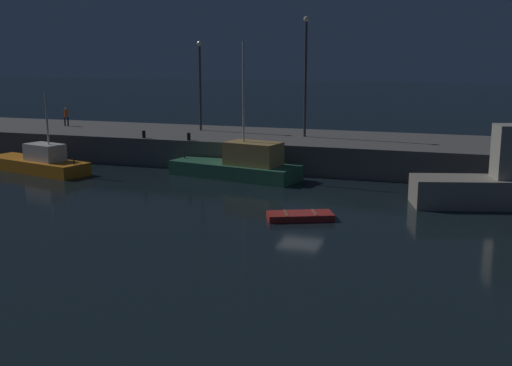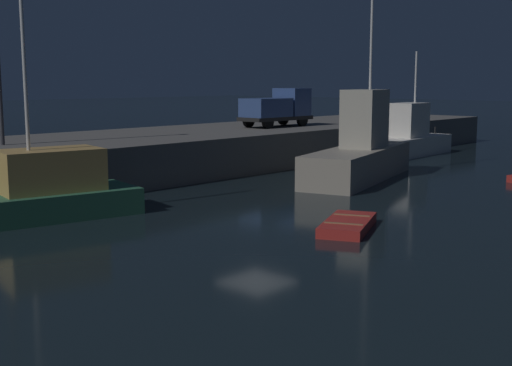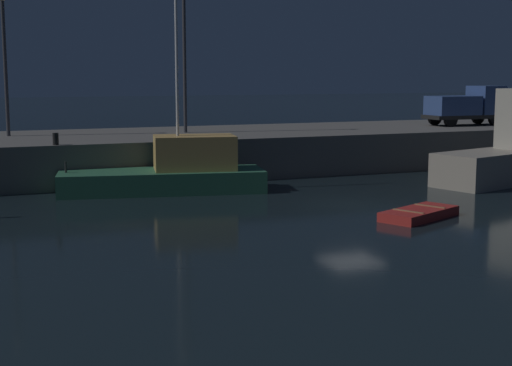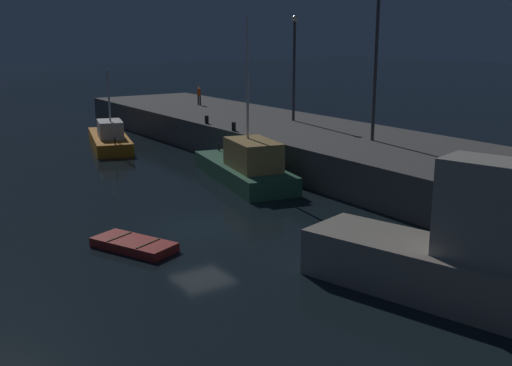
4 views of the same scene
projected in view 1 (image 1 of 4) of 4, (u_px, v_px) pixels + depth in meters
ground_plane at (301, 204)px, 38.57m from camera, size 320.00×320.00×0.00m
pier_quay at (344, 152)px, 50.93m from camera, size 74.62×10.36×2.21m
fishing_trawler_red at (240, 165)px, 46.22m from camera, size 9.98×4.91×9.59m
fishing_boat_blue at (38, 162)px, 48.59m from camera, size 9.51×4.87×6.02m
fishing_boat_orange at (509, 181)px, 37.64m from camera, size 10.92×5.53×11.82m
dinghy_orange_near at (300, 216)px, 34.91m from camera, size 3.82×2.80×0.40m
lamp_post_west at (200, 78)px, 55.12m from camera, size 0.44×0.44×7.58m
lamp_post_east at (306, 69)px, 50.75m from camera, size 0.44×0.44×9.38m
dockworker at (66, 115)px, 59.04m from camera, size 0.45×0.33×1.69m
bollard_west at (189, 137)px, 49.60m from camera, size 0.28×0.28×0.57m
bollard_central at (144, 134)px, 50.97m from camera, size 0.28×0.28×0.57m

